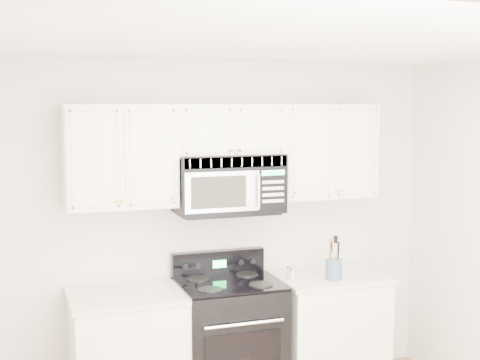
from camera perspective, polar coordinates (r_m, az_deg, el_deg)
name	(u,v)px	position (r m, az deg, el deg)	size (l,w,h in m)	color
room	(318,282)	(3.74, 6.63, -8.62)	(3.51, 3.51, 2.61)	olive
base_cabinet_left	(130,359)	(5.10, -9.36, -14.83)	(0.86, 0.65, 0.92)	silver
base_cabinet_right	(328,334)	(5.57, 7.52, -12.91)	(0.86, 0.65, 0.92)	silver
range	(229,339)	(5.24, -0.95, -13.45)	(0.75, 0.69, 1.12)	black
upper_cabinets	(228,149)	(5.09, -1.05, 2.70)	(2.44, 0.37, 0.75)	silver
microwave	(228,183)	(5.08, -1.00, -0.27)	(0.81, 0.45, 0.45)	black
utensil_crock	(334,268)	(5.26, 8.00, -7.46)	(0.13, 0.13, 0.34)	#415175
shaker_salt	(292,274)	(5.21, 4.46, -8.02)	(0.04, 0.04, 0.09)	#B2B2C3
shaker_pepper	(289,272)	(5.27, 4.21, -7.81)	(0.04, 0.04, 0.10)	#B2B2C3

